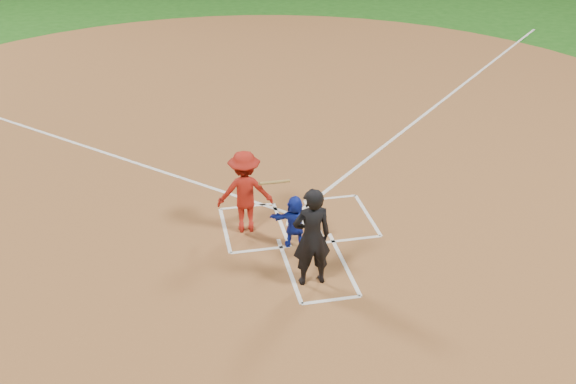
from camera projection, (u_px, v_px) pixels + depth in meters
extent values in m
plane|color=#1A5314|center=(298.00, 223.00, 13.96)|extent=(120.00, 120.00, 0.00)
cylinder|color=brown|center=(255.00, 122.00, 19.14)|extent=(28.00, 28.00, 0.01)
cylinder|color=white|center=(298.00, 222.00, 13.95)|extent=(0.60, 0.60, 0.02)
imported|color=#152AB0|center=(295.00, 222.00, 12.88)|extent=(1.10, 0.61, 1.13)
imported|color=black|center=(312.00, 237.00, 11.57)|extent=(0.74, 0.50, 1.97)
cube|color=white|center=(247.00, 206.00, 14.57)|extent=(1.22, 0.08, 0.01)
cube|color=white|center=(260.00, 250.00, 12.99)|extent=(1.22, 0.08, 0.01)
cube|color=white|center=(281.00, 224.00, 13.89)|extent=(0.08, 1.83, 0.01)
cube|color=white|center=(225.00, 230.00, 13.67)|extent=(0.08, 1.83, 0.01)
cube|color=white|center=(330.00, 198.00, 14.92)|extent=(1.22, 0.08, 0.01)
cube|color=white|center=(353.00, 239.00, 13.34)|extent=(1.22, 0.08, 0.01)
cube|color=white|center=(314.00, 220.00, 14.02)|extent=(0.08, 1.83, 0.01)
cube|color=white|center=(368.00, 215.00, 14.24)|extent=(0.08, 1.83, 0.01)
cube|color=white|center=(289.00, 269.00, 12.39)|extent=(0.08, 2.20, 0.01)
cube|color=white|center=(344.00, 263.00, 12.59)|extent=(0.08, 2.20, 0.01)
cube|color=white|center=(331.00, 300.00, 11.54)|extent=(1.10, 0.08, 0.01)
cube|color=white|center=(455.00, 91.00, 21.58)|extent=(14.21, 14.21, 0.01)
cube|color=white|center=(13.00, 122.00, 19.06)|extent=(14.21, 14.21, 0.01)
imported|color=#A21B12|center=(245.00, 192.00, 13.28)|extent=(1.22, 0.77, 1.80)
cylinder|color=#A27D3B|center=(275.00, 182.00, 13.15)|extent=(0.75, 0.49, 0.28)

